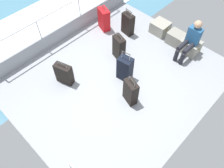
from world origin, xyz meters
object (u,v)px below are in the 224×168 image
passenger_seated (190,40)px  cargo_crate_1 (177,39)px  suitcase_1 (104,19)px  suitcase_5 (128,24)px  suitcase_2 (131,92)px  cargo_crate_0 (160,27)px  cargo_crate_2 (190,46)px  suitcase_3 (119,48)px  suitcase_4 (64,74)px  suitcase_0 (125,68)px

passenger_seated → cargo_crate_1: bearing=156.6°
suitcase_1 → suitcase_5: (0.66, 0.33, -0.00)m
passenger_seated → suitcase_2: bearing=-93.2°
cargo_crate_0 → cargo_crate_2: size_ratio=0.98×
cargo_crate_1 → suitcase_5: size_ratio=0.71×
cargo_crate_1 → suitcase_1: 2.22m
cargo_crate_0 → suitcase_2: size_ratio=0.66×
passenger_seated → suitcase_3: size_ratio=1.36×
suitcase_3 → suitcase_5: (-0.49, 0.92, -0.02)m
suitcase_2 → cargo_crate_2: bearing=87.0°
cargo_crate_0 → cargo_crate_1: (0.65, -0.07, 0.00)m
suitcase_2 → suitcase_3: (-1.16, 0.85, 0.01)m
suitcase_4 → suitcase_5: 2.48m
cargo_crate_2 → passenger_seated: size_ratio=0.49×
suitcase_5 → suitcase_1: bearing=-153.2°
cargo_crate_0 → suitcase_0: suitcase_0 is taller
cargo_crate_1 → suitcase_4: 3.35m
cargo_crate_0 → suitcase_1: bearing=-142.2°
suitcase_4 → cargo_crate_0: bearing=79.8°
passenger_seated → suitcase_1: passenger_seated is taller
cargo_crate_1 → suitcase_2: (0.33, -2.40, 0.16)m
cargo_crate_1 → suitcase_3: size_ratio=0.72×
suitcase_0 → suitcase_2: 0.70m
passenger_seated → cargo_crate_2: bearing=90.0°
cargo_crate_1 → cargo_crate_2: size_ratio=1.08×
cargo_crate_2 → suitcase_4: suitcase_4 is taller
cargo_crate_0 → suitcase_2: (0.98, -2.47, 0.16)m
cargo_crate_2 → suitcase_1: bearing=-158.6°
suitcase_1 → suitcase_2: (2.32, -1.43, -0.00)m
cargo_crate_1 → suitcase_5: suitcase_5 is taller
cargo_crate_0 → suitcase_5: 0.99m
suitcase_0 → suitcase_5: (-1.09, 1.34, -0.01)m
suitcase_3 → cargo_crate_2: bearing=50.1°
suitcase_1 → suitcase_3: suitcase_3 is taller
suitcase_1 → suitcase_0: bearing=-29.7°
suitcase_1 → suitcase_3: (1.16, -0.58, 0.01)m
cargo_crate_0 → cargo_crate_1: size_ratio=0.91×
cargo_crate_0 → suitcase_3: bearing=-96.5°
passenger_seated → suitcase_2: passenger_seated is taller
suitcase_0 → suitcase_1: bearing=150.3°
cargo_crate_1 → suitcase_3: (-0.83, -1.55, 0.17)m
cargo_crate_2 → passenger_seated: 0.42m
cargo_crate_1 → suitcase_3: 1.77m
suitcase_1 → suitcase_2: suitcase_2 is taller
cargo_crate_1 → suitcase_5: 1.48m
cargo_crate_1 → suitcase_3: suitcase_3 is taller
cargo_crate_1 → suitcase_2: 2.43m
suitcase_0 → suitcase_3: 0.73m
cargo_crate_0 → cargo_crate_1: cargo_crate_1 is taller
cargo_crate_1 → suitcase_5: (-1.33, -0.64, 0.15)m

